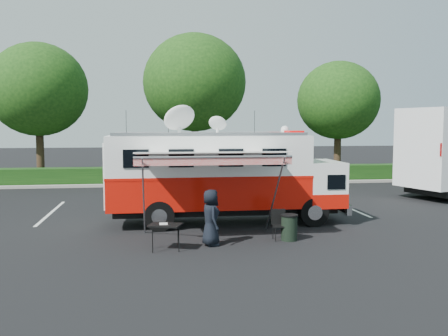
# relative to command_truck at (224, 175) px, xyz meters

# --- Properties ---
(ground_plane) EXTENTS (120.00, 120.00, 0.00)m
(ground_plane) POSITION_rel_command_truck_xyz_m (0.07, 0.00, -1.69)
(ground_plane) COLOR black
(ground_plane) RESTS_ON ground
(back_border) EXTENTS (60.00, 6.14, 8.87)m
(back_border) POSITION_rel_command_truck_xyz_m (1.21, 12.90, 3.31)
(back_border) COLOR #9E998E
(back_border) RESTS_ON ground_plane
(stall_lines) EXTENTS (24.12, 5.50, 0.01)m
(stall_lines) POSITION_rel_command_truck_xyz_m (-0.43, 3.00, -1.68)
(stall_lines) COLOR silver
(stall_lines) RESTS_ON ground_plane
(command_truck) EXTENTS (8.21, 2.26, 3.94)m
(command_truck) POSITION_rel_command_truck_xyz_m (0.00, 0.00, 0.00)
(command_truck) COLOR black
(command_truck) RESTS_ON ground_plane
(awning) EXTENTS (4.48, 2.34, 2.71)m
(awning) POSITION_rel_command_truck_xyz_m (-0.74, -2.35, 0.84)
(awning) COLOR white
(awning) RESTS_ON ground_plane
(person) EXTENTS (0.62, 0.85, 1.62)m
(person) POSITION_rel_command_truck_xyz_m (-0.83, -3.14, -1.69)
(person) COLOR black
(person) RESTS_ON ground_plane
(folding_table) EXTENTS (1.01, 0.86, 0.73)m
(folding_table) POSITION_rel_command_truck_xyz_m (-2.12, -3.52, -1.01)
(folding_table) COLOR black
(folding_table) RESTS_ON ground_plane
(folding_chair) EXTENTS (0.49, 0.51, 0.90)m
(folding_chair) POSITION_rel_command_truck_xyz_m (1.30, -2.66, -1.16)
(folding_chair) COLOR black
(folding_chair) RESTS_ON ground_plane
(trash_bin) EXTENTS (0.52, 0.52, 0.78)m
(trash_bin) POSITION_rel_command_truck_xyz_m (1.56, -2.84, -1.30)
(trash_bin) COLOR black
(trash_bin) RESTS_ON ground_plane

